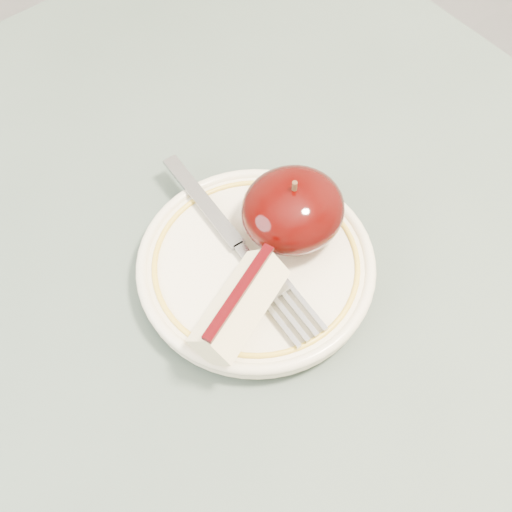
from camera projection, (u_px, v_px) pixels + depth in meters
table at (200, 447)px, 0.57m from camera, size 0.90×0.90×0.75m
plate at (256, 266)px, 0.54m from camera, size 0.18×0.18×0.02m
apple_half at (293, 210)px, 0.54m from camera, size 0.08×0.08×0.06m
apple_wedge at (240, 305)px, 0.50m from camera, size 0.09×0.07×0.04m
fork at (240, 247)px, 0.54m from camera, size 0.03×0.20×0.00m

